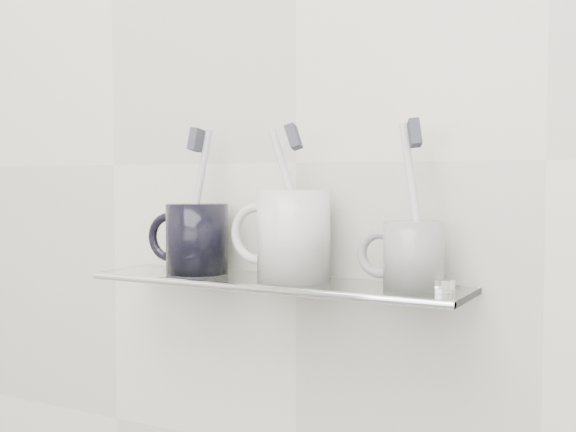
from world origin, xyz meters
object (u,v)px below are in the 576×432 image
Objects in this scene: shelf_glass at (273,283)px; mug_right at (414,256)px; mug_center at (294,235)px; mug_left at (197,239)px.

mug_right is (0.18, 0.00, 0.04)m from shelf_glass.
mug_center reaches higher than mug_right.
shelf_glass is 0.07m from mug_center.
mug_right reaches higher than shelf_glass.
mug_right is at bearing -24.19° from mug_left.
mug_left is 0.15m from mug_center.
mug_center is 0.16m from mug_right.
mug_left is (-0.12, 0.00, 0.05)m from shelf_glass.
mug_left reaches higher than mug_right.
shelf_glass is at bearing -157.17° from mug_center.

